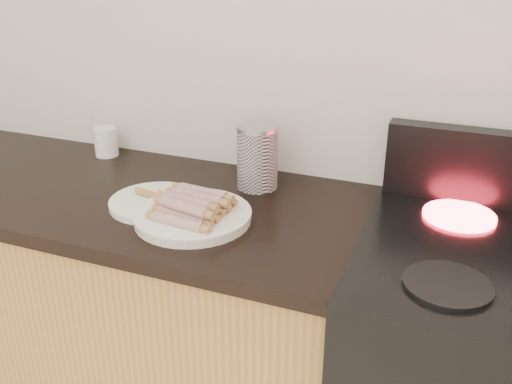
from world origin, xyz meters
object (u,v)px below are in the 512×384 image
at_px(main_plate, 193,217).
at_px(canister, 257,157).
at_px(mug, 106,142).
at_px(side_plate, 155,202).

relative_size(main_plate, canister, 1.60).
bearing_deg(mug, canister, -6.09).
bearing_deg(side_plate, mug, 141.63).
relative_size(side_plate, canister, 1.33).
height_order(side_plate, canister, canister).
xyz_separation_m(side_plate, mug, (-0.35, 0.28, 0.04)).
distance_m(side_plate, mug, 0.45).
xyz_separation_m(main_plate, side_plate, (-0.14, 0.04, -0.00)).
bearing_deg(side_plate, canister, 46.47).
height_order(side_plate, mug, mug).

